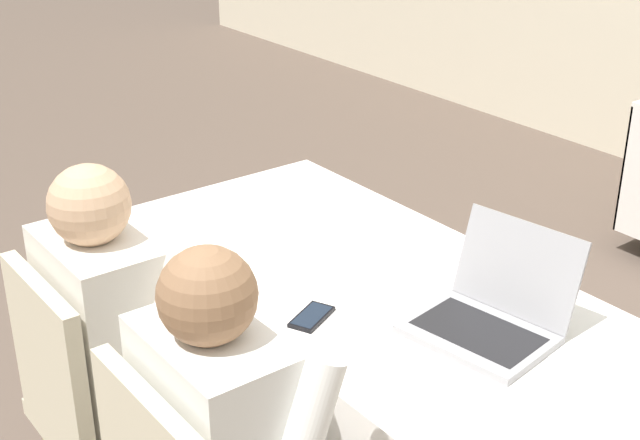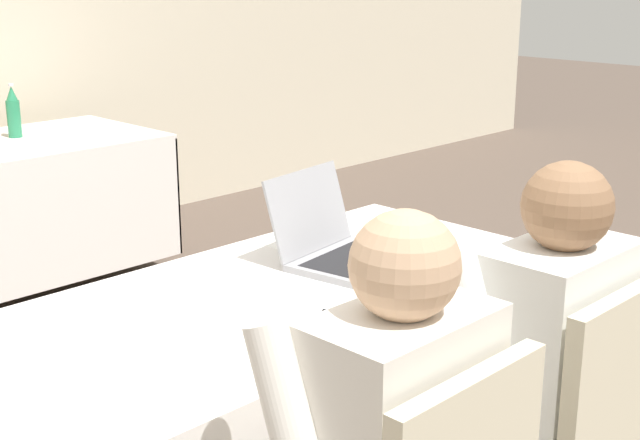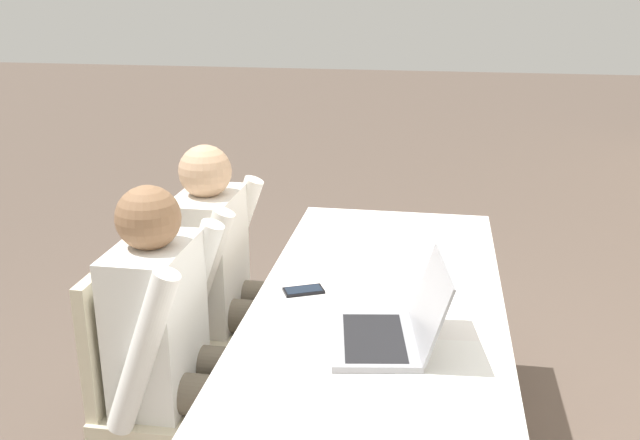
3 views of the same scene
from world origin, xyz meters
TOP-DOWN VIEW (x-y plane):
  - conference_table_near at (0.00, 0.00)m, footprint 1.78×0.82m
  - laptop at (0.35, 0.06)m, footprint 0.38×0.37m
  - cell_phone at (0.03, -0.26)m, footprint 0.12×0.15m
  - paper_beside_laptop at (-0.04, 0.13)m, footprint 0.22×0.30m
  - paper_centre_table at (0.67, 0.16)m, footprint 0.26×0.33m
  - paper_left_edge at (0.40, 0.22)m, footprint 0.23×0.31m
  - water_bottle at (0.58, 2.49)m, footprint 0.07×0.07m
  - person_white_shirt at (0.27, -0.61)m, footprint 0.50×0.52m

SIDE VIEW (x-z plane):
  - conference_table_near at x=0.00m, z-range 0.19..0.93m
  - person_white_shirt at x=0.27m, z-range 0.08..1.24m
  - paper_beside_laptop at x=-0.04m, z-range 0.74..0.74m
  - paper_centre_table at x=0.67m, z-range 0.74..0.74m
  - paper_left_edge at x=0.40m, z-range 0.74..0.74m
  - cell_phone at x=0.03m, z-range 0.74..0.75m
  - laptop at x=0.35m, z-range 0.66..0.91m
  - water_bottle at x=0.58m, z-range 0.73..0.99m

